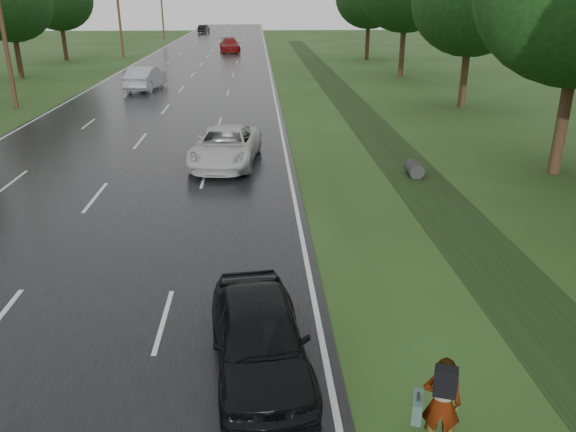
# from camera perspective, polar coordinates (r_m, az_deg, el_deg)

# --- Properties ---
(road) EXTENTS (14.00, 180.00, 0.04)m
(road) POSITION_cam_1_polar(r_m,az_deg,el_deg) (55.96, -9.10, 14.61)
(road) COLOR black
(road) RESTS_ON ground
(edge_stripe_east) EXTENTS (0.12, 180.00, 0.01)m
(edge_stripe_east) POSITION_cam_1_polar(r_m,az_deg,el_deg) (55.69, -1.94, 14.84)
(edge_stripe_east) COLOR silver
(edge_stripe_east) RESTS_ON road
(edge_stripe_west) EXTENTS (0.12, 180.00, 0.01)m
(edge_stripe_west) POSITION_cam_1_polar(r_m,az_deg,el_deg) (57.03, -16.07, 14.21)
(edge_stripe_west) COLOR silver
(edge_stripe_west) RESTS_ON road
(center_line) EXTENTS (0.12, 180.00, 0.01)m
(center_line) POSITION_cam_1_polar(r_m,az_deg,el_deg) (55.96, -9.10, 14.63)
(center_line) COLOR silver
(center_line) RESTS_ON road
(drainage_ditch) EXTENTS (2.20, 120.00, 0.56)m
(drainage_ditch) POSITION_cam_1_polar(r_m,az_deg,el_deg) (30.30, 8.36, 9.06)
(drainage_ditch) COLOR black
(drainage_ditch) RESTS_ON ground
(utility_pole_mid) EXTENTS (1.60, 0.26, 10.00)m
(utility_pole_mid) POSITION_cam_1_polar(r_m,az_deg,el_deg) (38.30, -27.13, 17.41)
(utility_pole_mid) COLOR #382116
(utility_pole_mid) RESTS_ON ground
(utility_pole_far) EXTENTS (1.60, 0.26, 10.00)m
(utility_pole_far) POSITION_cam_1_polar(r_m,az_deg,el_deg) (66.97, -16.85, 19.53)
(utility_pole_far) COLOR #382116
(utility_pole_far) RESTS_ON ground
(utility_pole_distant) EXTENTS (1.60, 0.26, 10.00)m
(utility_pole_distant) POSITION_cam_1_polar(r_m,az_deg,el_deg) (96.46, -12.72, 20.21)
(utility_pole_distant) COLOR #382116
(utility_pole_distant) RESTS_ON ground
(tree_east_c) EXTENTS (7.00, 7.00, 9.29)m
(tree_east_c) POSITION_cam_1_polar(r_m,az_deg,el_deg) (36.57, 18.23, 20.01)
(tree_east_c) COLOR #382116
(tree_east_c) RESTS_ON ground
(tree_west_d) EXTENTS (6.60, 6.60, 8.80)m
(tree_west_d) POSITION_cam_1_polar(r_m,az_deg,el_deg) (53.13, -26.45, 18.71)
(tree_west_d) COLOR #382116
(tree_west_d) RESTS_ON ground
(pedestrian) EXTENTS (0.77, 0.78, 1.59)m
(pedestrian) POSITION_cam_1_polar(r_m,az_deg,el_deg) (9.01, 15.21, -17.77)
(pedestrian) COLOR #A5998C
(pedestrian) RESTS_ON ground
(white_pickup) EXTENTS (3.03, 5.51, 1.46)m
(white_pickup) POSITION_cam_1_polar(r_m,az_deg,el_deg) (22.95, -6.35, 7.08)
(white_pickup) COLOR silver
(white_pickup) RESTS_ON road
(dark_sedan) EXTENTS (2.09, 4.27, 1.40)m
(dark_sedan) POSITION_cam_1_polar(r_m,az_deg,el_deg) (10.25, -2.93, -12.13)
(dark_sedan) COLOR black
(dark_sedan) RESTS_ON road
(silver_sedan) EXTENTS (2.42, 5.19, 1.64)m
(silver_sedan) POSITION_cam_1_polar(r_m,az_deg,el_deg) (43.31, -14.26, 13.43)
(silver_sedan) COLOR #94979C
(silver_sedan) RESTS_ON road
(far_car_red) EXTENTS (2.92, 5.71, 1.59)m
(far_car_red) POSITION_cam_1_polar(r_m,az_deg,el_deg) (72.15, -5.94, 16.88)
(far_car_red) COLOR maroon
(far_car_red) RESTS_ON road
(far_car_dark) EXTENTS (2.01, 4.46, 1.42)m
(far_car_dark) POSITION_cam_1_polar(r_m,az_deg,el_deg) (111.74, -8.55, 18.29)
(far_car_dark) COLOR black
(far_car_dark) RESTS_ON road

